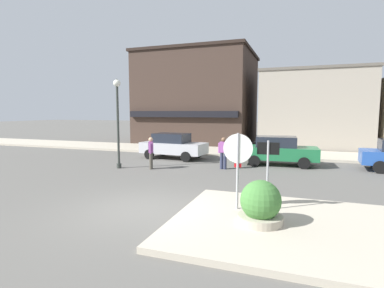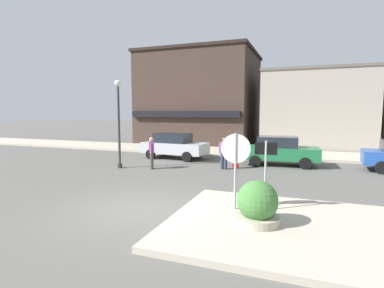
# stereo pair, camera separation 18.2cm
# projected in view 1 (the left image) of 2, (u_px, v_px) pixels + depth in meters

# --- Properties ---
(ground_plane) EXTENTS (160.00, 160.00, 0.00)m
(ground_plane) POSITION_uv_depth(u_px,v_px,m) (143.00, 210.00, 8.84)
(ground_plane) COLOR #5B5954
(sidewalk_corner) EXTENTS (6.40, 4.80, 0.15)m
(sidewalk_corner) POSITION_uv_depth(u_px,v_px,m) (303.00, 228.00, 7.26)
(sidewalk_corner) COLOR #B7AD99
(sidewalk_corner) RESTS_ON ground
(kerb_far) EXTENTS (80.00, 4.00, 0.15)m
(kerb_far) POSITION_uv_depth(u_px,v_px,m) (234.00, 152.00, 21.08)
(kerb_far) COLOR #B7AD99
(kerb_far) RESTS_ON ground
(stop_sign) EXTENTS (0.82, 0.11, 2.30)m
(stop_sign) POSITION_uv_depth(u_px,v_px,m) (238.00, 161.00, 8.35)
(stop_sign) COLOR #9E9EA3
(stop_sign) RESTS_ON ground
(one_way_sign) EXTENTS (0.60, 0.08, 2.10)m
(one_way_sign) POSITION_uv_depth(u_px,v_px,m) (268.00, 168.00, 8.27)
(one_way_sign) COLOR #9E9EA3
(one_way_sign) RESTS_ON ground
(planter) EXTENTS (1.10, 1.10, 1.23)m
(planter) POSITION_uv_depth(u_px,v_px,m) (260.00, 207.00, 7.34)
(planter) COLOR #ADA38E
(planter) RESTS_ON ground
(lamp_post) EXTENTS (0.36, 0.36, 4.54)m
(lamp_post) POSITION_uv_depth(u_px,v_px,m) (118.00, 110.00, 15.09)
(lamp_post) COLOR #333833
(lamp_post) RESTS_ON ground
(parked_car_nearest) EXTENTS (4.13, 2.13, 1.56)m
(parked_car_nearest) POSITION_uv_depth(u_px,v_px,m) (173.00, 146.00, 18.49)
(parked_car_nearest) COLOR #B7B7BC
(parked_car_nearest) RESTS_ON ground
(parked_car_second) EXTENTS (4.09, 2.05, 1.56)m
(parked_car_second) POSITION_uv_depth(u_px,v_px,m) (278.00, 150.00, 16.23)
(parked_car_second) COLOR #1E6B3D
(parked_car_second) RESTS_ON ground
(pedestrian_crossing_near) EXTENTS (0.55, 0.24, 1.61)m
(pedestrian_crossing_near) POSITION_uv_depth(u_px,v_px,m) (223.00, 152.00, 15.04)
(pedestrian_crossing_near) COLOR #2D334C
(pedestrian_crossing_near) RESTS_ON ground
(pedestrian_crossing_far) EXTENTS (0.34, 0.54, 1.61)m
(pedestrian_crossing_far) POSITION_uv_depth(u_px,v_px,m) (151.00, 152.00, 15.09)
(pedestrian_crossing_far) COLOR #4C473D
(pedestrian_crossing_far) RESTS_ON ground
(building_corner_shop) EXTENTS (10.03, 9.01, 8.23)m
(building_corner_shop) POSITION_uv_depth(u_px,v_px,m) (199.00, 99.00, 28.08)
(building_corner_shop) COLOR #3D2D26
(building_corner_shop) RESTS_ON ground
(building_storefront_left_near) EXTENTS (8.06, 7.10, 6.08)m
(building_storefront_left_near) POSITION_uv_depth(u_px,v_px,m) (313.00, 110.00, 24.31)
(building_storefront_left_near) COLOR #9E9384
(building_storefront_left_near) RESTS_ON ground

